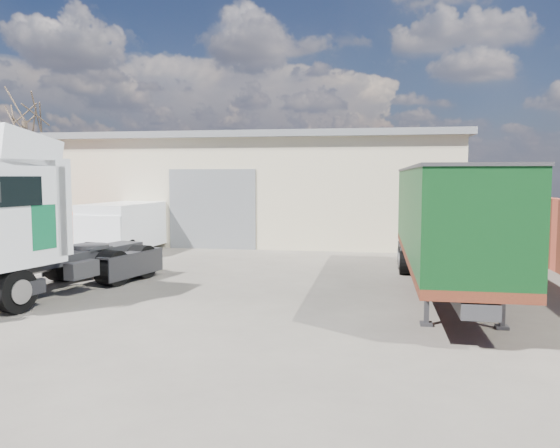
% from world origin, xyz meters
% --- Properties ---
extents(ground, '(120.00, 120.00, 0.00)m').
position_xyz_m(ground, '(0.00, 0.00, 0.00)').
color(ground, '#2A2822').
rests_on(ground, ground).
extents(warehouse, '(30.60, 12.60, 5.42)m').
position_xyz_m(warehouse, '(-6.00, 16.00, 2.66)').
color(warehouse, '#B6AE8C').
rests_on(warehouse, ground).
extents(bare_tree, '(4.00, 4.00, 9.60)m').
position_xyz_m(bare_tree, '(-18.00, 20.00, 7.92)').
color(bare_tree, '#382B21').
rests_on(bare_tree, ground).
extents(tractor_unit, '(4.00, 7.05, 4.50)m').
position_xyz_m(tractor_unit, '(-4.05, -0.65, 1.89)').
color(tractor_unit, black).
rests_on(tractor_unit, ground).
extents(box_trailer, '(2.35, 10.63, 3.53)m').
position_xyz_m(box_trailer, '(7.13, 1.88, 2.15)').
color(box_trailer, '#2D2D30').
rests_on(box_trailer, ground).
extents(panel_van, '(2.50, 5.37, 2.14)m').
position_xyz_m(panel_van, '(-5.38, 8.50, 1.10)').
color(panel_van, black).
rests_on(panel_van, ground).
extents(orange_skip, '(3.01, 2.17, 1.72)m').
position_xyz_m(orange_skip, '(-8.05, 7.73, 0.75)').
color(orange_skip, '#2D2D30').
rests_on(orange_skip, ground).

